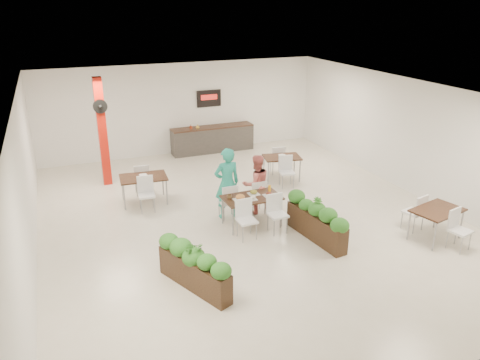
{
  "coord_description": "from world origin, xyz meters",
  "views": [
    {
      "loc": [
        -4.24,
        -9.94,
        5.21
      ],
      "look_at": [
        -0.24,
        -0.08,
        1.1
      ],
      "focal_mm": 35.0,
      "sensor_mm": 36.0,
      "label": 1
    }
  ],
  "objects_px": {
    "service_counter": "(212,138)",
    "side_table_b": "(282,161)",
    "diner_man": "(227,183)",
    "planter_left": "(194,265)",
    "red_column": "(102,131)",
    "main_table": "(252,201)",
    "side_table_c": "(437,214)",
    "diner_woman": "(256,184)",
    "planter_right": "(316,219)",
    "side_table_a": "(144,181)"
  },
  "relations": [
    {
      "from": "side_table_c",
      "to": "planter_left",
      "type": "bearing_deg",
      "value": 164.81
    },
    {
      "from": "main_table",
      "to": "side_table_c",
      "type": "relative_size",
      "value": 0.98
    },
    {
      "from": "service_counter",
      "to": "planter_right",
      "type": "distance_m",
      "value": 7.28
    },
    {
      "from": "red_column",
      "to": "side_table_c",
      "type": "distance_m",
      "value": 9.27
    },
    {
      "from": "red_column",
      "to": "planter_left",
      "type": "xyz_separation_m",
      "value": [
        0.84,
        -6.27,
        -1.13
      ]
    },
    {
      "from": "diner_woman",
      "to": "side_table_b",
      "type": "relative_size",
      "value": 0.94
    },
    {
      "from": "side_table_b",
      "to": "side_table_c",
      "type": "relative_size",
      "value": 1.0
    },
    {
      "from": "service_counter",
      "to": "diner_man",
      "type": "distance_m",
      "value": 5.6
    },
    {
      "from": "red_column",
      "to": "diner_man",
      "type": "distance_m",
      "value": 4.41
    },
    {
      "from": "planter_right",
      "to": "side_table_b",
      "type": "bearing_deg",
      "value": 74.92
    },
    {
      "from": "red_column",
      "to": "side_table_c",
      "type": "bearing_deg",
      "value": -44.44
    },
    {
      "from": "service_counter",
      "to": "main_table",
      "type": "xyz_separation_m",
      "value": [
        -1.06,
        -6.05,
        0.14
      ]
    },
    {
      "from": "service_counter",
      "to": "side_table_b",
      "type": "bearing_deg",
      "value": -73.73
    },
    {
      "from": "red_column",
      "to": "planter_right",
      "type": "distance_m",
      "value": 6.84
    },
    {
      "from": "red_column",
      "to": "diner_man",
      "type": "relative_size",
      "value": 1.74
    },
    {
      "from": "main_table",
      "to": "side_table_c",
      "type": "bearing_deg",
      "value": -31.88
    },
    {
      "from": "red_column",
      "to": "planter_left",
      "type": "distance_m",
      "value": 6.42
    },
    {
      "from": "side_table_b",
      "to": "planter_left",
      "type": "bearing_deg",
      "value": -120.15
    },
    {
      "from": "service_counter",
      "to": "main_table",
      "type": "distance_m",
      "value": 6.14
    },
    {
      "from": "service_counter",
      "to": "planter_right",
      "type": "height_order",
      "value": "service_counter"
    },
    {
      "from": "planter_right",
      "to": "main_table",
      "type": "bearing_deg",
      "value": 131.53
    },
    {
      "from": "main_table",
      "to": "planter_right",
      "type": "distance_m",
      "value": 1.65
    },
    {
      "from": "red_column",
      "to": "diner_woman",
      "type": "bearing_deg",
      "value": -46.54
    },
    {
      "from": "diner_man",
      "to": "side_table_a",
      "type": "height_order",
      "value": "diner_man"
    },
    {
      "from": "planter_right",
      "to": "side_table_a",
      "type": "bearing_deg",
      "value": 132.07
    },
    {
      "from": "diner_man",
      "to": "diner_woman",
      "type": "distance_m",
      "value": 0.81
    },
    {
      "from": "red_column",
      "to": "side_table_a",
      "type": "relative_size",
      "value": 1.94
    },
    {
      "from": "diner_man",
      "to": "planter_left",
      "type": "distance_m",
      "value": 3.25
    },
    {
      "from": "service_counter",
      "to": "side_table_c",
      "type": "relative_size",
      "value": 1.79
    },
    {
      "from": "diner_woman",
      "to": "side_table_b",
      "type": "xyz_separation_m",
      "value": [
        1.69,
        1.86,
        -0.16
      ]
    },
    {
      "from": "planter_left",
      "to": "side_table_c",
      "type": "xyz_separation_m",
      "value": [
        5.74,
        -0.18,
        0.11
      ]
    },
    {
      "from": "red_column",
      "to": "diner_man",
      "type": "height_order",
      "value": "red_column"
    },
    {
      "from": "diner_woman",
      "to": "service_counter",
      "type": "bearing_deg",
      "value": -97.84
    },
    {
      "from": "diner_man",
      "to": "side_table_b",
      "type": "relative_size",
      "value": 1.1
    },
    {
      "from": "red_column",
      "to": "planter_right",
      "type": "height_order",
      "value": "red_column"
    },
    {
      "from": "diner_woman",
      "to": "side_table_c",
      "type": "height_order",
      "value": "diner_woman"
    },
    {
      "from": "diner_man",
      "to": "planter_right",
      "type": "xyz_separation_m",
      "value": [
        1.48,
        -1.88,
        -0.42
      ]
    },
    {
      "from": "planter_right",
      "to": "side_table_b",
      "type": "distance_m",
      "value": 3.88
    },
    {
      "from": "diner_man",
      "to": "planter_right",
      "type": "relative_size",
      "value": 0.93
    },
    {
      "from": "planter_right",
      "to": "side_table_c",
      "type": "bearing_deg",
      "value": -22.09
    },
    {
      "from": "planter_right",
      "to": "red_column",
      "type": "bearing_deg",
      "value": 126.62
    },
    {
      "from": "service_counter",
      "to": "diner_man",
      "type": "height_order",
      "value": "service_counter"
    },
    {
      "from": "diner_woman",
      "to": "side_table_c",
      "type": "xyz_separation_m",
      "value": [
        3.23,
        -2.92,
        -0.16
      ]
    },
    {
      "from": "side_table_a",
      "to": "side_table_c",
      "type": "height_order",
      "value": "same"
    },
    {
      "from": "planter_left",
      "to": "side_table_b",
      "type": "height_order",
      "value": "planter_left"
    },
    {
      "from": "main_table",
      "to": "side_table_a",
      "type": "bearing_deg",
      "value": 132.35
    },
    {
      "from": "main_table",
      "to": "planter_right",
      "type": "height_order",
      "value": "planter_right"
    },
    {
      "from": "side_table_b",
      "to": "main_table",
      "type": "bearing_deg",
      "value": -117.62
    },
    {
      "from": "diner_man",
      "to": "diner_woman",
      "type": "bearing_deg",
      "value": 179.08
    },
    {
      "from": "red_column",
      "to": "planter_right",
      "type": "bearing_deg",
      "value": -53.38
    }
  ]
}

